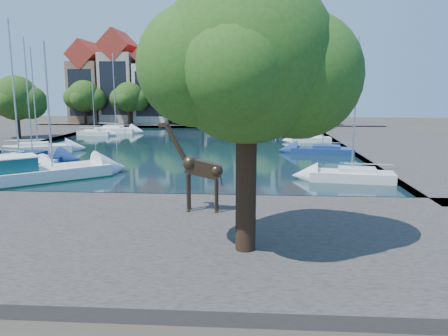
% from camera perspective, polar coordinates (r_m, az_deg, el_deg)
% --- Properties ---
extents(ground, '(160.00, 160.00, 0.00)m').
position_cam_1_polar(ground, '(27.51, -12.72, -4.18)').
color(ground, '#38332B').
rests_on(ground, ground).
extents(water_basin, '(38.00, 50.00, 0.08)m').
position_cam_1_polar(water_basin, '(50.56, -5.06, 2.68)').
color(water_basin, black).
rests_on(water_basin, ground).
extents(near_quay, '(50.00, 14.00, 0.50)m').
position_cam_1_polar(near_quay, '(21.10, -18.14, -8.23)').
color(near_quay, '#4A4340').
rests_on(near_quay, ground).
extents(far_quay, '(60.00, 16.00, 0.50)m').
position_cam_1_polar(far_quay, '(82.13, -1.64, 5.82)').
color(far_quay, '#4A4340').
rests_on(far_quay, ground).
extents(right_quay, '(14.00, 52.00, 0.50)m').
position_cam_1_polar(right_quay, '(52.83, 22.84, 2.46)').
color(right_quay, '#4A4340').
rests_on(right_quay, ground).
extents(plane_tree, '(8.32, 6.40, 10.62)m').
position_cam_1_polar(plane_tree, '(16.52, 3.44, 13.39)').
color(plane_tree, '#332114').
rests_on(plane_tree, near_quay).
extents(townhouse_west_end, '(5.44, 9.18, 14.93)m').
position_cam_1_polar(townhouse_west_end, '(87.10, -17.17, 10.32)').
color(townhouse_west_end, '#836147').
rests_on(townhouse_west_end, far_quay).
extents(townhouse_west_mid, '(5.94, 9.18, 16.79)m').
position_cam_1_polar(townhouse_west_mid, '(85.18, -13.35, 11.09)').
color(townhouse_west_mid, tan).
rests_on(townhouse_west_mid, far_quay).
extents(townhouse_west_inner, '(6.43, 9.18, 15.15)m').
position_cam_1_polar(townhouse_west_inner, '(83.51, -8.99, 10.65)').
color(townhouse_west_inner, silver).
rests_on(townhouse_west_inner, far_quay).
extents(townhouse_center, '(5.44, 9.18, 16.93)m').
position_cam_1_polar(townhouse_center, '(82.35, -4.50, 11.46)').
color(townhouse_center, brown).
rests_on(townhouse_center, far_quay).
extents(townhouse_east_inner, '(5.94, 9.18, 15.79)m').
position_cam_1_polar(townhouse_east_inner, '(81.70, -0.25, 11.06)').
color(townhouse_east_inner, tan).
rests_on(townhouse_east_inner, far_quay).
extents(townhouse_east_mid, '(6.43, 9.18, 16.65)m').
position_cam_1_polar(townhouse_east_mid, '(81.51, 4.41, 11.29)').
color(townhouse_east_mid, beige).
rests_on(townhouse_east_mid, far_quay).
extents(townhouse_east_end, '(5.44, 9.18, 14.43)m').
position_cam_1_polar(townhouse_east_end, '(81.82, 9.03, 10.49)').
color(townhouse_east_end, brown).
rests_on(townhouse_east_end, far_quay).
extents(far_tree_far_west, '(7.28, 5.60, 7.68)m').
position_cam_1_polar(far_tree_far_west, '(81.59, -17.73, 8.78)').
color(far_tree_far_west, '#332114').
rests_on(far_tree_far_west, far_quay).
extents(far_tree_west, '(6.76, 5.20, 7.36)m').
position_cam_1_polar(far_tree_west, '(79.04, -12.26, 8.92)').
color(far_tree_west, '#332114').
rests_on(far_tree_west, far_quay).
extents(far_tree_mid_west, '(7.80, 6.00, 8.00)m').
position_cam_1_polar(far_tree_mid_west, '(77.23, -6.46, 9.22)').
color(far_tree_mid_west, '#332114').
rests_on(far_tree_mid_west, far_quay).
extents(far_tree_mid_east, '(7.02, 5.40, 7.52)m').
position_cam_1_polar(far_tree_mid_east, '(76.23, -0.46, 9.15)').
color(far_tree_mid_east, '#332114').
rests_on(far_tree_mid_east, far_quay).
extents(far_tree_east, '(7.54, 5.80, 7.84)m').
position_cam_1_polar(far_tree_east, '(76.05, 5.64, 9.18)').
color(far_tree_east, '#332114').
rests_on(far_tree_east, far_quay).
extents(far_tree_far_east, '(6.76, 5.20, 7.36)m').
position_cam_1_polar(far_tree_far_east, '(76.72, 11.68, 8.90)').
color(far_tree_far_east, '#332114').
rests_on(far_tree_far_east, far_quay).
extents(side_tree_left_far, '(7.28, 5.60, 7.88)m').
position_cam_1_polar(side_tree_left_far, '(61.18, -25.46, 8.08)').
color(side_tree_left_far, '#332114').
rests_on(side_tree_left_far, left_quay).
extents(giraffe_statue, '(3.24, 0.64, 4.62)m').
position_cam_1_polar(giraffe_statue, '(22.37, -3.37, -0.00)').
color(giraffe_statue, '#332619').
rests_on(giraffe_statue, near_quay).
extents(motorsailer, '(9.93, 8.97, 9.99)m').
position_cam_1_polar(motorsailer, '(34.46, -23.98, -0.47)').
color(motorsailer, white).
rests_on(motorsailer, water_basin).
extents(sailboat_left_a, '(6.86, 4.63, 12.27)m').
position_cam_1_polar(sailboat_left_a, '(40.92, -25.11, 0.86)').
color(sailboat_left_a, white).
rests_on(sailboat_left_a, water_basin).
extents(sailboat_left_b, '(7.00, 3.09, 11.20)m').
position_cam_1_polar(sailboat_left_b, '(44.30, -23.71, 1.46)').
color(sailboat_left_b, navy).
rests_on(sailboat_left_b, water_basin).
extents(sailboat_left_c, '(7.21, 4.92, 10.84)m').
position_cam_1_polar(sailboat_left_c, '(50.31, -23.15, 2.54)').
color(sailboat_left_c, white).
rests_on(sailboat_left_c, water_basin).
extents(sailboat_left_d, '(4.98, 2.22, 9.29)m').
position_cam_1_polar(sailboat_left_d, '(65.71, -16.53, 4.54)').
color(sailboat_left_d, white).
rests_on(sailboat_left_d, water_basin).
extents(sailboat_left_e, '(6.61, 3.18, 11.85)m').
position_cam_1_polar(sailboat_left_e, '(68.99, -13.94, 5.02)').
color(sailboat_left_e, white).
rests_on(sailboat_left_e, water_basin).
extents(sailboat_right_a, '(6.24, 2.92, 10.27)m').
position_cam_1_polar(sailboat_right_a, '(33.26, 16.32, -0.72)').
color(sailboat_right_a, silver).
rests_on(sailboat_right_a, water_basin).
extents(sailboat_right_b, '(6.63, 3.17, 8.79)m').
position_cam_1_polar(sailboat_right_b, '(46.52, 12.74, 2.42)').
color(sailboat_right_b, navy).
rests_on(sailboat_right_b, water_basin).
extents(sailboat_right_c, '(5.04, 1.93, 9.42)m').
position_cam_1_polar(sailboat_right_c, '(56.02, 11.23, 3.85)').
color(sailboat_right_c, white).
rests_on(sailboat_right_c, water_basin).
extents(sailboat_right_d, '(4.72, 3.01, 8.03)m').
position_cam_1_polar(sailboat_right_d, '(65.33, 10.19, 4.80)').
color(sailboat_right_d, white).
rests_on(sailboat_right_d, water_basin).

